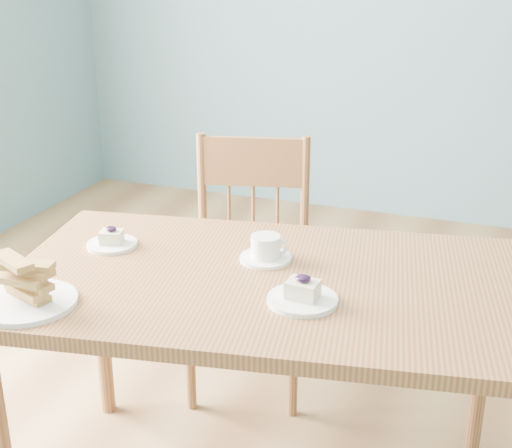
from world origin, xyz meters
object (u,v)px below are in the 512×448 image
cheesecake_plate_near (303,295)px  coffee_cup (266,250)px  cheesecake_plate_far (112,241)px  biscotti_plate (26,289)px  dining_table (266,302)px  dining_chair (249,266)px

cheesecake_plate_near → coffee_cup: (-0.16, 0.20, 0.01)m
coffee_cup → cheesecake_plate_far: bearing=171.4°
cheesecake_plate_far → biscotti_plate: biscotti_plate is taller
biscotti_plate → coffee_cup: bearing=45.0°
cheesecake_plate_far → coffee_cup: size_ratio=1.01×
coffee_cup → dining_table: bearing=-86.4°
dining_chair → coffee_cup: (0.23, -0.47, 0.29)m
dining_chair → cheesecake_plate_near: (0.40, -0.68, 0.27)m
coffee_cup → biscotti_plate: (-0.44, -0.44, 0.01)m
cheesecake_plate_far → biscotti_plate: size_ratio=0.60×
cheesecake_plate_near → coffee_cup: 0.26m
cheesecake_plate_far → cheesecake_plate_near: bearing=-13.1°
dining_chair → cheesecake_plate_near: size_ratio=5.30×
dining_table → coffee_cup: (-0.04, 0.10, 0.10)m
dining_chair → biscotti_plate: 0.98m
dining_chair → coffee_cup: 0.60m
cheesecake_plate_far → biscotti_plate: (-0.00, -0.38, 0.03)m
coffee_cup → biscotti_plate: size_ratio=0.60×
dining_table → cheesecake_plate_far: (-0.48, 0.04, 0.09)m
cheesecake_plate_near → biscotti_plate: size_ratio=0.72×
dining_table → cheesecake_plate_near: cheesecake_plate_near is taller
cheesecake_plate_near → cheesecake_plate_far: size_ratio=1.20×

